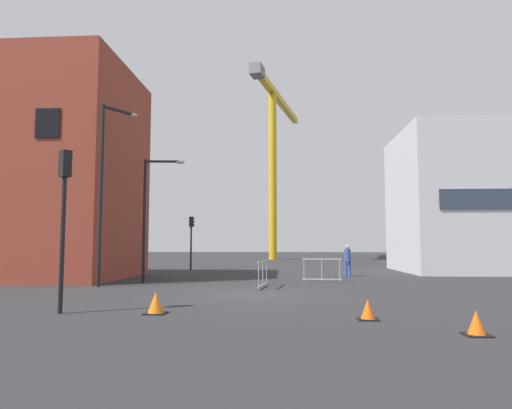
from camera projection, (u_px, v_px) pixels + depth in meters
ground at (249, 294)px, 16.01m from camera, size 160.00×160.00×0.00m
brick_building at (25, 173)px, 23.91m from camera, size 10.90×7.92×10.94m
office_block at (508, 201)px, 28.89m from camera, size 13.50×8.56×8.88m
construction_crane at (274, 139)px, 52.16m from camera, size 5.37×20.25×19.67m
streetlamp_tall at (106, 179)px, 19.39m from camera, size 1.11×1.49×7.72m
streetlamp_short at (151, 207)px, 21.32m from camera, size 1.92×0.35×5.74m
traffic_light_far at (191, 234)px, 30.95m from camera, size 0.39×0.34×3.60m
traffic_light_island at (64, 204)px, 11.86m from camera, size 0.38×0.36×4.21m
pedestrian_walking at (348, 258)px, 24.67m from camera, size 0.34×0.34×1.71m
safety_barrier_front at (263, 274)px, 18.43m from camera, size 0.31×2.14×1.08m
safety_barrier_rear at (322, 269)px, 21.49m from camera, size 1.85×0.09×1.08m
traffic_cone_by_barrier at (477, 324)px, 8.84m from camera, size 0.48×0.48×0.49m
traffic_cone_striped at (156, 304)px, 11.59m from camera, size 0.55×0.55×0.56m
traffic_cone_orange at (368, 310)px, 10.67m from camera, size 0.47×0.47×0.48m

